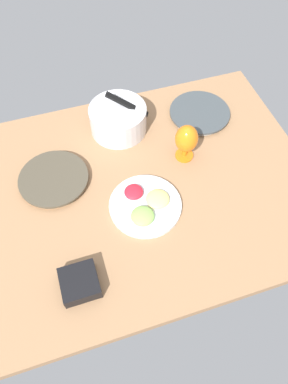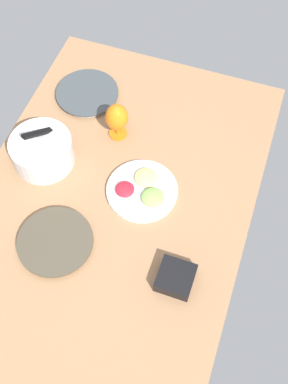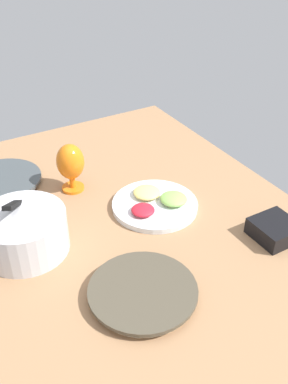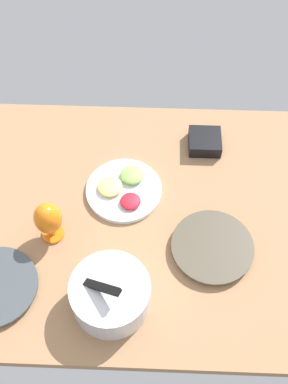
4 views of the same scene
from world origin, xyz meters
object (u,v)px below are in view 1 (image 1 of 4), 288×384
(dinner_plate_right, at_px, (200,113))
(mixing_bowl, at_px, (118,118))
(hurricane_glass_orange, at_px, (186,140))
(fruit_platter, at_px, (146,205))
(dinner_plate_left, at_px, (54,179))
(square_bowl_black, at_px, (80,283))

(dinner_plate_right, xyz_separation_m, mixing_bowl, (-0.37, 0.03, 0.05))
(mixing_bowl, relative_size, hurricane_glass_orange, 1.47)
(fruit_platter, distance_m, hurricane_glass_orange, 0.31)
(hurricane_glass_orange, bearing_deg, fruit_platter, -140.77)
(dinner_plate_left, distance_m, mixing_bowl, 0.38)
(dinner_plate_right, relative_size, mixing_bowl, 1.09)
(hurricane_glass_orange, distance_m, square_bowl_black, 0.68)
(fruit_platter, relative_size, hurricane_glass_orange, 1.62)
(hurricane_glass_orange, bearing_deg, dinner_plate_right, 52.91)
(mixing_bowl, height_order, fruit_platter, mixing_bowl)
(fruit_platter, distance_m, square_bowl_black, 0.38)
(dinner_plate_left, height_order, dinner_plate_right, dinner_plate_left)
(mixing_bowl, height_order, square_bowl_black, mixing_bowl)
(dinner_plate_right, xyz_separation_m, square_bowl_black, (-0.68, -0.62, 0.02))
(mixing_bowl, bearing_deg, fruit_platter, -91.70)
(mixing_bowl, xyz_separation_m, fruit_platter, (-0.01, -0.42, -0.05))
(hurricane_glass_orange, bearing_deg, square_bowl_black, -142.07)
(dinner_plate_right, distance_m, fruit_platter, 0.55)
(hurricane_glass_orange, xyz_separation_m, square_bowl_black, (-0.53, -0.41, -0.07))
(dinner_plate_right, bearing_deg, mixing_bowl, 175.29)
(dinner_plate_right, height_order, square_bowl_black, square_bowl_black)
(mixing_bowl, bearing_deg, square_bowl_black, -115.84)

